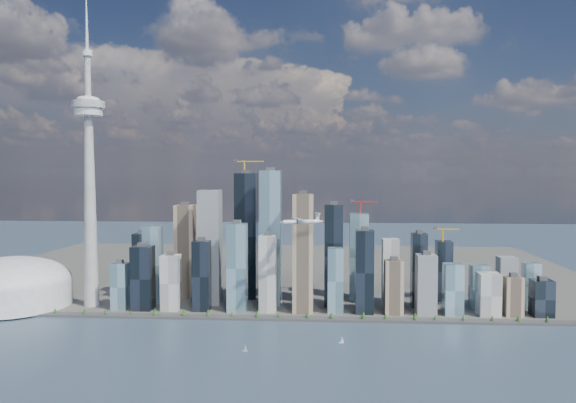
# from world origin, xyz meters

# --- Properties ---
(ground) EXTENTS (4000.00, 4000.00, 0.00)m
(ground) POSITION_xyz_m (0.00, 0.00, 0.00)
(ground) COLOR #334A5A
(ground) RESTS_ON ground
(seawall) EXTENTS (1100.00, 22.00, 4.00)m
(seawall) POSITION_xyz_m (0.00, 250.00, 2.00)
(seawall) COLOR #383838
(seawall) RESTS_ON ground
(land) EXTENTS (1400.00, 900.00, 3.00)m
(land) POSITION_xyz_m (0.00, 700.00, 1.50)
(land) COLOR #4C4C47
(land) RESTS_ON ground
(shoreline_trees) EXTENTS (960.53, 7.20, 8.80)m
(shoreline_trees) POSITION_xyz_m (0.00, 250.00, 8.78)
(shoreline_trees) COLOR #3F2D1E
(shoreline_trees) RESTS_ON seawall
(skyscraper_cluster) EXTENTS (736.00, 142.00, 259.19)m
(skyscraper_cluster) POSITION_xyz_m (59.62, 336.82, 80.45)
(skyscraper_cluster) COLOR black
(skyscraper_cluster) RESTS_ON land
(needle_tower) EXTENTS (56.00, 56.00, 550.50)m
(needle_tower) POSITION_xyz_m (-300.00, 310.00, 235.84)
(needle_tower) COLOR gray
(needle_tower) RESTS_ON land
(dome_stadium) EXTENTS (200.00, 200.00, 86.00)m
(dome_stadium) POSITION_xyz_m (-440.00, 300.00, 39.44)
(dome_stadium) COLOR silver
(dome_stadium) RESTS_ON land
(airplane) EXTENTS (68.00, 60.81, 17.02)m
(airplane) POSITION_xyz_m (73.66, 226.94, 161.90)
(airplane) COLOR silver
(airplane) RESTS_ON ground
(sailboat_west) EXTENTS (7.16, 4.39, 10.23)m
(sailboat_west) POSITION_xyz_m (5.02, 86.10, 3.28)
(sailboat_west) COLOR white
(sailboat_west) RESTS_ON ground
(sailboat_east) EXTENTS (7.28, 2.35, 10.08)m
(sailboat_east) POSITION_xyz_m (134.15, 131.29, 3.23)
(sailboat_east) COLOR white
(sailboat_east) RESTS_ON ground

